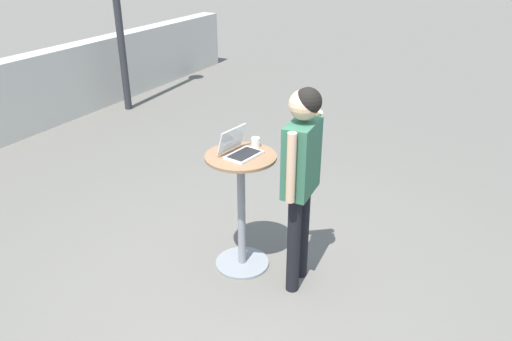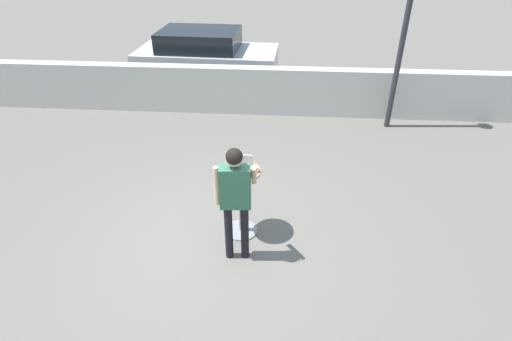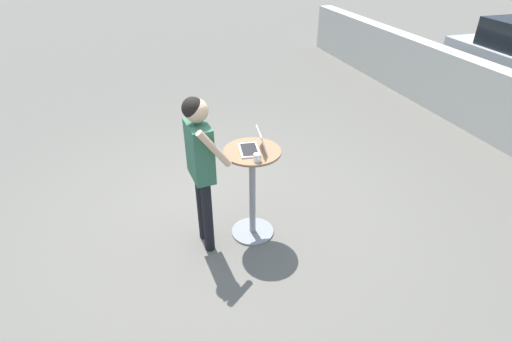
% 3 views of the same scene
% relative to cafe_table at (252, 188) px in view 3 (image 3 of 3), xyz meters
% --- Properties ---
extents(ground_plane, '(50.00, 50.00, 0.00)m').
position_rel_cafe_table_xyz_m(ground_plane, '(-0.42, -0.33, -0.63)').
color(ground_plane, slate).
extents(cafe_table, '(0.61, 0.61, 1.10)m').
position_rel_cafe_table_xyz_m(cafe_table, '(0.00, 0.00, 0.00)').
color(cafe_table, gray).
rests_on(cafe_table, ground_plane).
extents(laptop, '(0.35, 0.31, 0.22)m').
position_rel_cafe_table_xyz_m(laptop, '(0.01, 0.02, 0.52)').
color(laptop, silver).
rests_on(laptop, cafe_table).
extents(coffee_mug, '(0.10, 0.07, 0.08)m').
position_rel_cafe_table_xyz_m(coffee_mug, '(0.22, -0.02, 0.51)').
color(coffee_mug, white).
rests_on(coffee_mug, cafe_table).
extents(standing_person, '(0.54, 0.40, 1.76)m').
position_rel_cafe_table_xyz_m(standing_person, '(0.00, -0.55, 0.49)').
color(standing_person, black).
rests_on(standing_person, ground_plane).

